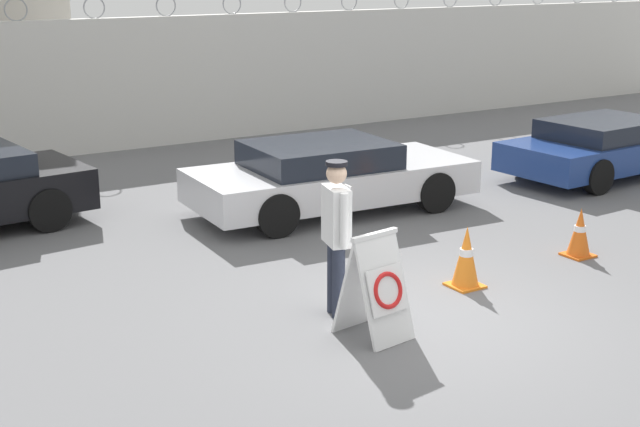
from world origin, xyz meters
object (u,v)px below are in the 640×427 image
Objects in this scene: traffic_cone_near at (580,232)px; security_guard at (337,230)px; traffic_cone_mid at (466,257)px; barricade_sign at (376,286)px; parked_car_far_side at (608,146)px; parked_car_rear_sedan at (329,175)px.

security_guard is at bearing -179.72° from traffic_cone_near.
traffic_cone_near is at bearing 2.68° from traffic_cone_mid.
security_guard reaches higher than barricade_sign.
security_guard reaches higher than parked_car_far_side.
barricade_sign is at bearing -113.50° from parked_car_rear_sedan.
traffic_cone_mid is (1.87, 0.68, -0.20)m from barricade_sign.
traffic_cone_near is at bearing -146.24° from parked_car_far_side.
traffic_cone_near is at bearing -62.91° from parked_car_rear_sedan.
traffic_cone_mid is 3.97m from parked_car_rear_sedan.
barricade_sign is 0.65× the size of security_guard.
traffic_cone_near is 0.15× the size of parked_car_far_side.
security_guard is (-0.02, 0.77, 0.44)m from barricade_sign.
parked_car_rear_sedan is at bearing 55.42° from barricade_sign.
parked_car_rear_sedan is 1.03× the size of parked_car_far_side.
barricade_sign is 4.11m from traffic_cone_near.
security_guard is 2.31× the size of traffic_cone_mid.
barricade_sign is 9.15m from parked_car_far_side.
security_guard is 8.88m from parked_car_far_side.
security_guard is 2.64× the size of traffic_cone_near.
barricade_sign reaches higher than traffic_cone_mid.
barricade_sign is at bearing -168.96° from traffic_cone_near.
parked_car_far_side reaches higher than traffic_cone_mid.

